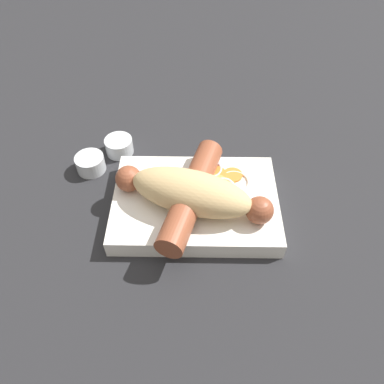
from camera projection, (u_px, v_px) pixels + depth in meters
name	position (u px, v px, depth m)	size (l,w,h in m)	color
ground_plane	(192.00, 209.00, 0.53)	(3.00, 3.00, 0.00)	#232326
food_tray	(192.00, 203.00, 0.52)	(0.22, 0.16, 0.03)	silver
bread_roll	(187.00, 192.00, 0.48)	(0.17, 0.11, 0.05)	tan
sausage	(188.00, 194.00, 0.49)	(0.21, 0.18, 0.04)	brown
pickled_veggies	(217.00, 178.00, 0.53)	(0.08, 0.07, 0.00)	orange
condiment_cup_near	(116.00, 147.00, 0.60)	(0.04, 0.04, 0.03)	silver
condiment_cup_far	(88.00, 164.00, 0.57)	(0.04, 0.04, 0.03)	silver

